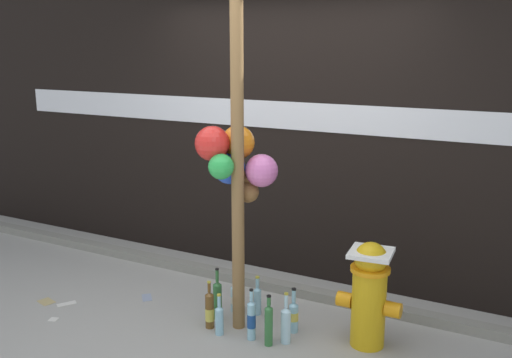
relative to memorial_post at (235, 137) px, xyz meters
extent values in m
plane|color=#9E9B93|center=(-0.09, -0.32, -1.46)|extent=(14.00, 14.00, 0.00)
cube|color=black|center=(-0.09, 1.19, 0.29)|extent=(10.00, 0.20, 3.49)
cube|color=silver|center=(-0.52, 1.09, 0.03)|extent=(5.43, 0.01, 0.24)
cube|color=gray|center=(-0.09, 0.69, -1.42)|extent=(8.00, 0.12, 0.08)
cylinder|color=olive|center=(0.04, -0.04, -0.10)|extent=(0.09, 0.09, 2.72)
sphere|color=green|center=(-0.04, -0.14, -0.20)|extent=(0.19, 0.19, 0.19)
sphere|color=red|center=(-0.15, -0.08, -0.05)|extent=(0.26, 0.26, 0.26)
sphere|color=blue|center=(-0.07, 0.03, -0.24)|extent=(0.24, 0.24, 0.24)
sphere|color=orange|center=(-0.04, 0.10, -0.06)|extent=(0.25, 0.25, 0.25)
sphere|color=#D66BB2|center=(0.17, 0.09, -0.25)|extent=(0.24, 0.24, 0.24)
sphere|color=brown|center=(0.05, 0.09, -0.42)|extent=(0.16, 0.16, 0.16)
sphere|color=brown|center=(0.05, 0.09, -0.30)|extent=(0.12, 0.12, 0.12)
sphere|color=brown|center=(0.01, 0.09, -0.26)|extent=(0.05, 0.05, 0.05)
sphere|color=brown|center=(0.09, 0.09, -0.26)|extent=(0.05, 0.05, 0.05)
sphere|color=brown|center=(0.05, 0.04, -0.30)|extent=(0.04, 0.04, 0.04)
cylinder|color=gold|center=(0.99, 0.15, -1.18)|extent=(0.24, 0.24, 0.57)
cylinder|color=orange|center=(0.99, 0.15, -0.88)|extent=(0.28, 0.28, 0.03)
sphere|color=gold|center=(0.99, 0.15, -0.80)|extent=(0.23, 0.23, 0.23)
cylinder|color=orange|center=(0.81, 0.15, -1.15)|extent=(0.11, 0.11, 0.11)
cylinder|color=orange|center=(1.17, 0.15, -1.15)|extent=(0.11, 0.11, 0.11)
cube|color=white|center=(0.99, 0.15, -0.76)|extent=(0.32, 0.32, 0.03)
cylinder|color=brown|center=(-0.15, -0.16, -1.33)|extent=(0.07, 0.07, 0.27)
cone|color=brown|center=(-0.15, -0.16, -1.18)|extent=(0.07, 0.07, 0.03)
cylinder|color=brown|center=(-0.15, -0.16, -1.13)|extent=(0.02, 0.02, 0.07)
cylinder|color=#D8C64C|center=(-0.15, -0.16, -1.35)|extent=(0.07, 0.07, 0.10)
cylinder|color=gold|center=(-0.15, -0.16, -1.09)|extent=(0.03, 0.03, 0.01)
cylinder|color=#B2DBEA|center=(-0.11, 0.17, -1.36)|extent=(0.07, 0.07, 0.20)
cone|color=#B2DBEA|center=(-0.11, 0.17, -1.24)|extent=(0.07, 0.07, 0.03)
cylinder|color=#B2DBEA|center=(-0.11, 0.17, -1.18)|extent=(0.04, 0.04, 0.10)
cylinder|color=silver|center=(-0.11, 0.17, -1.36)|extent=(0.08, 0.08, 0.06)
cylinder|color=gold|center=(-0.11, 0.17, -1.12)|extent=(0.04, 0.04, 0.01)
cylinder|color=#93CCE0|center=(0.22, -0.17, -1.32)|extent=(0.06, 0.06, 0.28)
cone|color=#93CCE0|center=(0.22, -0.17, -1.17)|extent=(0.06, 0.06, 0.02)
cylinder|color=#93CCE0|center=(0.22, -0.17, -1.12)|extent=(0.03, 0.03, 0.08)
cylinder|color=#1E478C|center=(0.22, -0.17, -1.32)|extent=(0.06, 0.06, 0.10)
cylinder|color=black|center=(0.22, -0.17, -1.07)|extent=(0.03, 0.03, 0.01)
cylinder|color=#337038|center=(-0.17, 0.00, -1.32)|extent=(0.07, 0.07, 0.28)
cone|color=#337038|center=(-0.17, 0.00, -1.17)|extent=(0.07, 0.07, 0.03)
cylinder|color=#337038|center=(-0.17, 0.00, -1.10)|extent=(0.03, 0.03, 0.10)
cylinder|color=black|center=(-0.17, 0.00, -1.05)|extent=(0.03, 0.03, 0.01)
cylinder|color=#93CCE0|center=(0.44, 0.08, -1.36)|extent=(0.07, 0.07, 0.21)
cone|color=#93CCE0|center=(0.44, 0.08, -1.24)|extent=(0.07, 0.07, 0.03)
cylinder|color=#93CCE0|center=(0.44, 0.08, -1.17)|extent=(0.03, 0.03, 0.10)
cylinder|color=#D8C64C|center=(0.44, 0.08, -1.34)|extent=(0.07, 0.07, 0.07)
cylinder|color=black|center=(0.44, 0.08, -1.12)|extent=(0.04, 0.04, 0.01)
cylinder|color=#B2DBEA|center=(0.46, -0.10, -1.34)|extent=(0.07, 0.07, 0.25)
cone|color=#B2DBEA|center=(0.46, -0.10, -1.20)|extent=(0.07, 0.07, 0.03)
cylinder|color=#B2DBEA|center=(0.46, -0.10, -1.14)|extent=(0.03, 0.03, 0.10)
cylinder|color=gold|center=(0.46, -0.10, -1.08)|extent=(0.03, 0.03, 0.01)
cylinder|color=#337038|center=(0.37, -0.18, -1.32)|extent=(0.06, 0.06, 0.28)
cone|color=#337038|center=(0.37, -0.18, -1.17)|extent=(0.06, 0.06, 0.02)
cylinder|color=#337038|center=(0.37, -0.18, -1.12)|extent=(0.03, 0.03, 0.07)
cylinder|color=black|center=(0.37, -0.18, -1.08)|extent=(0.03, 0.03, 0.01)
cylinder|color=#93CCE0|center=(0.07, 0.21, -1.36)|extent=(0.06, 0.06, 0.21)
cone|color=#93CCE0|center=(0.07, 0.21, -1.24)|extent=(0.06, 0.06, 0.02)
cylinder|color=#93CCE0|center=(0.07, 0.21, -1.19)|extent=(0.03, 0.03, 0.08)
cylinder|color=gold|center=(0.07, 0.21, -1.15)|extent=(0.03, 0.03, 0.01)
cylinder|color=#93CCE0|center=(-0.03, -0.22, -1.36)|extent=(0.06, 0.06, 0.20)
cone|color=#93CCE0|center=(-0.03, -0.22, -1.25)|extent=(0.06, 0.06, 0.03)
cylinder|color=#93CCE0|center=(-0.03, -0.22, -1.19)|extent=(0.03, 0.03, 0.08)
cylinder|color=gold|center=(-0.03, -0.22, -1.15)|extent=(0.03, 0.03, 0.01)
cube|color=silver|center=(-1.42, -0.38, -1.46)|extent=(0.13, 0.16, 0.01)
cube|color=silver|center=(-1.30, -0.63, -1.46)|extent=(0.08, 0.08, 0.01)
cube|color=tan|center=(-1.60, -0.43, -1.46)|extent=(0.16, 0.14, 0.01)
cube|color=#8C99B2|center=(-0.90, 0.03, -1.46)|extent=(0.16, 0.16, 0.01)
camera|label=1|loc=(2.02, -3.51, 0.65)|focal=39.99mm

